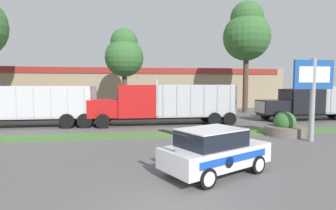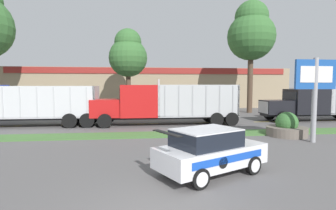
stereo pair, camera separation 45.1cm
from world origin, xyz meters
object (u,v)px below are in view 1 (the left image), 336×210
at_px(rally_car, 214,150).
at_px(store_sign_post, 313,84).
at_px(dump_truck_far_right, 309,104).
at_px(dump_truck_lead, 149,105).
at_px(stone_planter, 285,127).

height_order(rally_car, store_sign_post, store_sign_post).
distance_m(dump_truck_far_right, store_sign_post, 10.43).
bearing_deg(dump_truck_lead, rally_car, -83.34).
bearing_deg(rally_car, stone_planter, 43.31).
height_order(dump_truck_lead, rally_car, dump_truck_lead).
relative_size(rally_car, store_sign_post, 0.93).
xyz_separation_m(rally_car, store_sign_post, (7.25, 4.50, 2.42)).
bearing_deg(stone_planter, dump_truck_far_right, 44.48).
distance_m(dump_truck_lead, rally_car, 12.18).
height_order(store_sign_post, stone_planter, store_sign_post).
bearing_deg(dump_truck_lead, store_sign_post, -41.16).
bearing_deg(store_sign_post, dump_truck_far_right, 53.86).
relative_size(dump_truck_lead, rally_car, 2.66).
relative_size(dump_truck_far_right, rally_car, 2.55).
relative_size(dump_truck_lead, stone_planter, 4.72).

